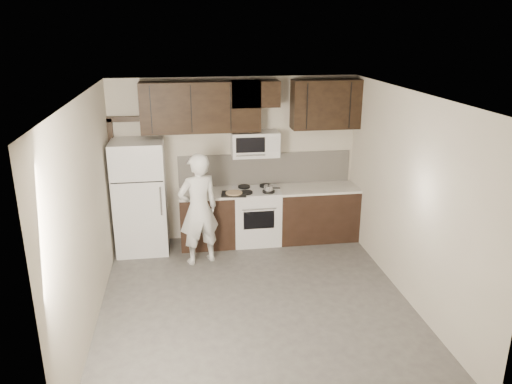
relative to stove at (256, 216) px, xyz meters
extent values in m
plane|color=#4C4947|center=(-0.30, -1.94, -0.46)|extent=(4.50, 4.50, 0.00)
plane|color=#BEB3A1|center=(-0.30, 0.31, 0.89)|extent=(4.00, 0.00, 4.00)
plane|color=white|center=(-0.30, -1.94, 2.24)|extent=(4.50, 4.50, 0.00)
cube|color=black|center=(-0.81, 0.00, -0.03)|extent=(0.87, 0.62, 0.87)
cube|color=black|center=(1.04, 0.00, -0.03)|extent=(1.32, 0.62, 0.87)
cube|color=silver|center=(-0.81, 0.00, 0.43)|extent=(0.87, 0.64, 0.04)
cube|color=silver|center=(1.04, 0.00, 0.43)|extent=(1.32, 0.64, 0.04)
cube|color=silver|center=(0.00, 0.00, -0.02)|extent=(0.76, 0.62, 0.89)
cube|color=silver|center=(0.00, 0.00, 0.44)|extent=(0.76, 0.62, 0.02)
cube|color=black|center=(0.00, -0.30, 0.04)|extent=(0.50, 0.01, 0.30)
cylinder|color=silver|center=(0.00, -0.34, 0.24)|extent=(0.55, 0.02, 0.02)
cylinder|color=black|center=(-0.18, -0.15, 0.46)|extent=(0.20, 0.20, 0.03)
cylinder|color=black|center=(0.18, -0.15, 0.46)|extent=(0.20, 0.20, 0.03)
cylinder|color=black|center=(-0.18, 0.15, 0.46)|extent=(0.20, 0.20, 0.03)
cylinder|color=black|center=(0.18, 0.15, 0.46)|extent=(0.20, 0.20, 0.03)
cube|color=beige|center=(0.20, 0.30, 0.72)|extent=(2.90, 0.02, 0.54)
cube|color=black|center=(-0.85, 0.14, 1.80)|extent=(1.85, 0.35, 0.78)
cube|color=black|center=(1.15, 0.14, 1.80)|extent=(1.10, 0.35, 0.78)
cube|color=black|center=(0.00, 0.14, 1.99)|extent=(0.76, 0.35, 0.40)
cube|color=silver|center=(0.00, 0.12, 1.19)|extent=(0.76, 0.38, 0.40)
cube|color=black|center=(-0.10, -0.07, 1.22)|extent=(0.46, 0.01, 0.24)
cube|color=silver|center=(0.26, -0.07, 1.22)|extent=(0.18, 0.01, 0.24)
cylinder|color=silver|center=(-0.10, -0.10, 1.06)|extent=(0.46, 0.02, 0.02)
cube|color=silver|center=(-1.85, -0.05, 0.44)|extent=(0.80, 0.72, 1.80)
cube|color=black|center=(-1.85, -0.41, 0.79)|extent=(0.77, 0.01, 0.02)
cylinder|color=silver|center=(-1.52, -0.44, 0.49)|extent=(0.03, 0.03, 0.45)
cube|color=black|center=(-2.26, 0.27, 0.59)|extent=(0.08, 0.08, 2.10)
cube|color=black|center=(-2.05, 0.27, 1.62)|extent=(0.50, 0.08, 0.08)
cylinder|color=silver|center=(0.18, -0.15, 0.51)|extent=(0.15, 0.15, 0.11)
sphere|color=black|center=(0.18, -0.15, 0.58)|extent=(0.03, 0.03, 0.03)
cylinder|color=black|center=(0.29, -0.17, 0.52)|extent=(0.14, 0.05, 0.02)
cube|color=black|center=(-0.38, -0.18, 0.46)|extent=(0.43, 0.35, 0.02)
cylinder|color=#D0BE8C|center=(-0.38, -0.18, 0.48)|extent=(0.30, 0.30, 0.02)
imported|color=silver|center=(-0.96, -0.63, 0.40)|extent=(0.73, 0.60, 1.72)
camera|label=1|loc=(-1.14, -7.65, 3.00)|focal=35.00mm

